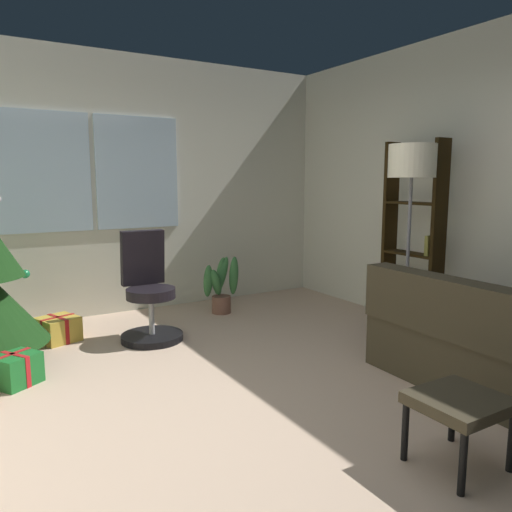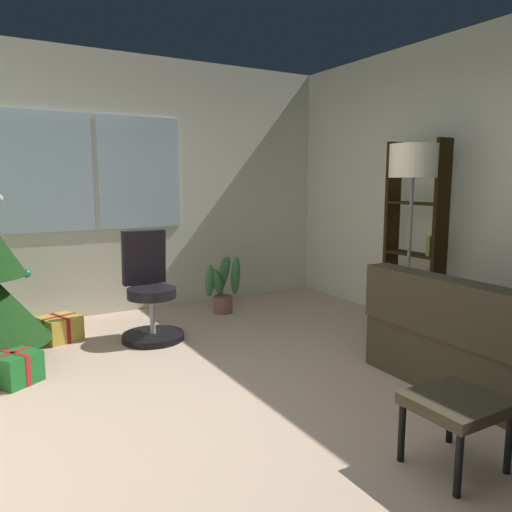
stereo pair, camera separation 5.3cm
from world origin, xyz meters
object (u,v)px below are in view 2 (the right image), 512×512
object	(u,v)px
gift_box_gold	(60,328)
bookshelf	(415,248)
floor_lamp	(413,173)
office_chair	(150,298)
gift_box_green	(14,368)
potted_plant	(223,285)
footstool	(456,408)

from	to	relation	value
gift_box_gold	bookshelf	distance (m)	3.42
gift_box_gold	bookshelf	xyz separation A→B (m)	(3.06, -1.35, 0.69)
bookshelf	floor_lamp	bearing A→B (deg)	-142.85
office_chair	bookshelf	world-z (taller)	bookshelf
gift_box_gold	floor_lamp	distance (m)	3.42
gift_box_green	floor_lamp	distance (m)	3.49
office_chair	bookshelf	xyz separation A→B (m)	(2.32, -0.99, 0.42)
bookshelf	potted_plant	bearing A→B (deg)	131.75
gift_box_green	bookshelf	bearing A→B (deg)	-8.12
office_chair	floor_lamp	bearing A→B (deg)	-34.48
office_chair	footstool	bearing A→B (deg)	-76.67
bookshelf	footstool	bearing A→B (deg)	-132.56
gift_box_green	potted_plant	distance (m)	2.40
footstool	floor_lamp	xyz separation A→B (m)	(1.24, 1.49, 1.19)
office_chair	gift_box_green	bearing A→B (deg)	-157.36
gift_box_green	floor_lamp	world-z (taller)	floor_lamp
gift_box_gold	floor_lamp	xyz separation A→B (m)	(2.64, -1.67, 1.40)
gift_box_green	office_chair	world-z (taller)	office_chair
footstool	office_chair	bearing A→B (deg)	103.33
gift_box_gold	gift_box_green	bearing A→B (deg)	-117.51
office_chair	potted_plant	bearing A→B (deg)	26.73
gift_box_gold	floor_lamp	bearing A→B (deg)	-32.30
gift_box_green	gift_box_gold	bearing A→B (deg)	62.49
gift_box_green	bookshelf	distance (m)	3.61
footstool	bookshelf	bearing A→B (deg)	47.44
gift_box_green	gift_box_gold	xyz separation A→B (m)	(0.44, 0.85, -0.00)
bookshelf	potted_plant	size ratio (longest dim) A/B	2.90
gift_box_gold	floor_lamp	size ratio (longest dim) A/B	0.23
footstool	office_chair	world-z (taller)	office_chair
footstool	gift_box_green	bearing A→B (deg)	128.67
footstool	gift_box_gold	xyz separation A→B (m)	(-1.40, 3.16, -0.21)
footstool	gift_box_green	size ratio (longest dim) A/B	1.06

